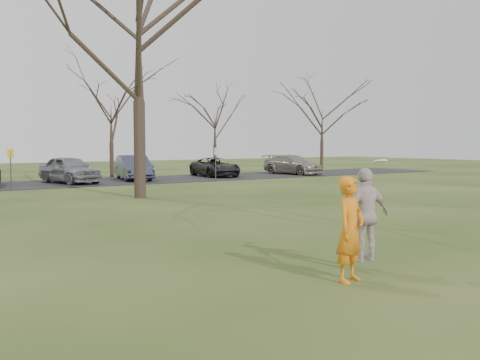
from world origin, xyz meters
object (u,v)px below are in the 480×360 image
object	(u,v)px
player_defender	(350,229)
catching_play	(366,215)
car_5	(134,168)
car_7	(293,164)
car_6	(215,167)
big_tree	(138,35)
car_4	(69,169)

from	to	relation	value
player_defender	catching_play	xyz separation A→B (m)	(0.82, 0.42, 0.15)
car_5	car_7	world-z (taller)	car_5
player_defender	car_7	bearing A→B (deg)	35.30
car_5	car_6	size ratio (longest dim) A/B	1.00
player_defender	big_tree	size ratio (longest dim) A/B	0.13
car_7	car_4	bearing A→B (deg)	170.29
big_tree	car_4	bearing A→B (deg)	91.66
car_5	car_6	distance (m)	6.11
car_6	car_5	bearing A→B (deg)	-172.10
player_defender	car_7	xyz separation A→B (m)	(18.89, 25.01, -0.16)
car_5	catching_play	world-z (taller)	catching_play
car_5	catching_play	distance (m)	25.88
car_7	big_tree	xyz separation A→B (m)	(-16.30, -9.62, 6.24)
car_4	car_5	xyz separation A→B (m)	(4.18, 0.50, -0.02)
car_5	big_tree	bearing A→B (deg)	-100.48
catching_play	player_defender	bearing A→B (deg)	-152.88
car_5	car_6	bearing A→B (deg)	11.98
car_5	car_4	bearing A→B (deg)	-162.94
car_6	big_tree	distance (m)	15.79
car_6	car_7	distance (m)	6.35
car_7	catching_play	bearing A→B (deg)	-135.46
car_5	big_tree	distance (m)	12.62
car_5	big_tree	size ratio (longest dim) A/B	0.34
car_6	catching_play	bearing A→B (deg)	-108.66
car_4	car_6	world-z (taller)	car_4
car_6	car_4	bearing A→B (deg)	-170.03
player_defender	catching_play	bearing A→B (deg)	9.49
car_4	player_defender	bearing A→B (deg)	-108.32
car_5	car_7	bearing A→B (deg)	7.22
player_defender	catching_play	distance (m)	0.93
car_4	car_6	bearing A→B (deg)	-9.31
car_6	catching_play	xyz separation A→B (m)	(-11.78, -25.43, 0.37)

